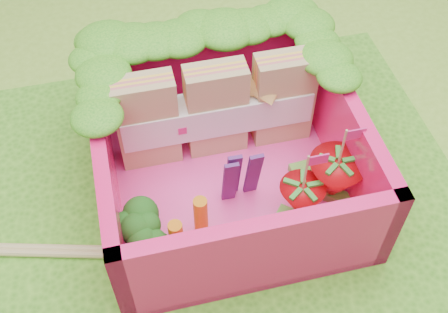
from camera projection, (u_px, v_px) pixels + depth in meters
The scene contains 13 objects.
ground at pixel (231, 226), 2.94m from camera, with size 14.00×14.00×0.00m, color #7DB432.
placemat at pixel (231, 225), 2.93m from camera, with size 2.60×2.60×0.03m, color #479722.
bento_floor at pixel (227, 182), 3.06m from camera, with size 1.30×1.30×0.05m, color #FF41A2.
bento_box at pixel (228, 153), 2.86m from camera, with size 1.30×1.30×0.55m.
lettuce_ruffle at pixel (206, 41), 2.91m from camera, with size 1.43×0.83×0.11m.
sandwich_stack at pixel (217, 110), 2.98m from camera, with size 1.06×0.18×0.57m.
broccoli at pixel (145, 230), 2.62m from camera, with size 0.34×0.34×0.26m.
carrot_sticks at pixel (190, 227), 2.70m from camera, with size 0.21×0.15×0.26m.
purple_wedges at pixel (239, 177), 2.81m from camera, with size 0.20×0.06×0.38m.
strawberry_left at pixel (301, 200), 2.80m from camera, with size 0.23×0.23×0.47m.
strawberry_right at pixel (334, 180), 2.85m from camera, with size 0.29×0.29×0.53m.
snap_peas at pixel (305, 206), 2.90m from camera, with size 0.65×0.55×0.05m.
chopsticks at pixel (9, 250), 2.80m from camera, with size 2.45×0.69×0.04m.
Camera 1 is at (-0.41, -1.52, 2.51)m, focal length 45.00 mm.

